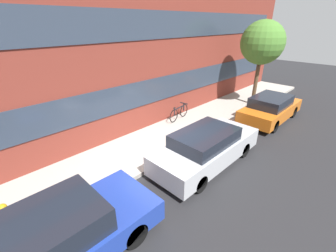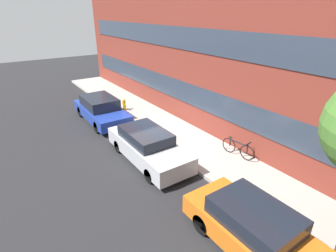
% 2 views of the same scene
% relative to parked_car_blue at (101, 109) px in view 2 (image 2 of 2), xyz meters
% --- Properties ---
extents(ground_plane, '(56.00, 56.00, 0.00)m').
position_rel_parked_car_blue_xyz_m(ground_plane, '(4.14, 1.05, -0.68)').
color(ground_plane, '#232326').
extents(sidewalk_strip, '(28.00, 2.61, 0.15)m').
position_rel_parked_car_blue_xyz_m(sidewalk_strip, '(4.14, 2.36, -0.61)').
color(sidewalk_strip, '#A8A399').
rests_on(sidewalk_strip, ground_plane).
extents(rowhouse_facade, '(28.00, 1.02, 8.28)m').
position_rel_parked_car_blue_xyz_m(rowhouse_facade, '(4.14, 4.11, 3.47)').
color(rowhouse_facade, maroon).
rests_on(rowhouse_facade, ground_plane).
extents(parked_car_blue, '(4.44, 1.79, 1.38)m').
position_rel_parked_car_blue_xyz_m(parked_car_blue, '(0.00, 0.00, 0.00)').
color(parked_car_blue, '#1E3899').
rests_on(parked_car_blue, ground_plane).
extents(parked_car_silver, '(4.42, 1.68, 1.34)m').
position_rel_parked_car_blue_xyz_m(parked_car_silver, '(5.24, -0.00, -0.01)').
color(parked_car_silver, '#B2B5BA').
rests_on(parked_car_silver, ground_plane).
extents(parked_car_orange, '(4.14, 1.70, 1.31)m').
position_rel_parked_car_blue_xyz_m(parked_car_orange, '(10.79, 0.00, -0.02)').
color(parked_car_orange, '#D16619').
rests_on(parked_car_orange, ground_plane).
extents(fire_hydrant, '(0.48, 0.27, 0.70)m').
position_rel_parked_car_blue_xyz_m(fire_hydrant, '(-0.50, 1.67, -0.18)').
color(fire_hydrant, gold).
rests_on(fire_hydrant, sidewalk_strip).
extents(bicycle, '(1.56, 0.44, 0.76)m').
position_rel_parked_car_blue_xyz_m(bicycle, '(7.33, 3.18, -0.15)').
color(bicycle, black).
rests_on(bicycle, sidewalk_strip).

